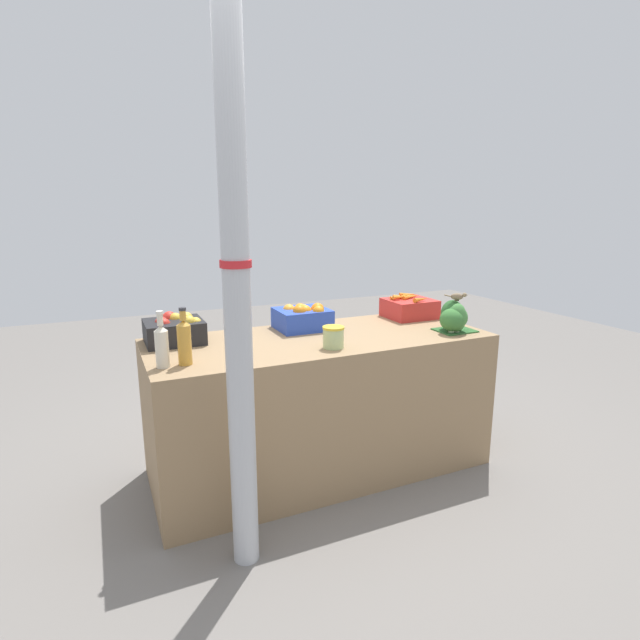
# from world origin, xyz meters

# --- Properties ---
(ground_plane) EXTENTS (10.00, 10.00, 0.00)m
(ground_plane) POSITION_xyz_m (0.00, 0.00, 0.00)
(ground_plane) COLOR slate
(market_table) EXTENTS (1.94, 0.79, 0.82)m
(market_table) POSITION_xyz_m (0.00, 0.00, 0.41)
(market_table) COLOR #937551
(market_table) RESTS_ON ground_plane
(support_pole) EXTENTS (0.13, 0.13, 2.41)m
(support_pole) POSITION_xyz_m (-0.64, -0.60, 1.21)
(support_pole) COLOR #B7BABF
(support_pole) RESTS_ON ground_plane
(apple_crate) EXTENTS (0.31, 0.28, 0.16)m
(apple_crate) POSITION_xyz_m (-0.77, 0.23, 0.89)
(apple_crate) COLOR black
(apple_crate) RESTS_ON market_table
(orange_crate) EXTENTS (0.31, 0.28, 0.16)m
(orange_crate) POSITION_xyz_m (-0.02, 0.22, 0.89)
(orange_crate) COLOR #2847B7
(orange_crate) RESTS_ON market_table
(carrot_crate) EXTENTS (0.31, 0.28, 0.16)m
(carrot_crate) POSITION_xyz_m (0.76, 0.23, 0.88)
(carrot_crate) COLOR red
(carrot_crate) RESTS_ON market_table
(broccoli_pile) EXTENTS (0.24, 0.20, 0.19)m
(broccoli_pile) POSITION_xyz_m (0.77, -0.23, 0.91)
(broccoli_pile) COLOR #2D602D
(broccoli_pile) RESTS_ON market_table
(juice_bottle_cloudy) EXTENTS (0.06, 0.06, 0.27)m
(juice_bottle_cloudy) POSITION_xyz_m (-0.89, -0.20, 0.93)
(juice_bottle_cloudy) COLOR beige
(juice_bottle_cloudy) RESTS_ON market_table
(juice_bottle_amber) EXTENTS (0.06, 0.06, 0.27)m
(juice_bottle_amber) POSITION_xyz_m (-0.79, -0.20, 0.93)
(juice_bottle_amber) COLOR gold
(juice_bottle_amber) RESTS_ON market_table
(pickle_jar) EXTENTS (0.12, 0.12, 0.12)m
(pickle_jar) POSITION_xyz_m (-0.03, -0.23, 0.87)
(pickle_jar) COLOR #B2C684
(pickle_jar) RESTS_ON market_table
(sparrow_bird) EXTENTS (0.12, 0.09, 0.05)m
(sparrow_bird) POSITION_xyz_m (0.79, -0.22, 1.03)
(sparrow_bird) COLOR #4C3D2D
(sparrow_bird) RESTS_ON broccoli_pile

